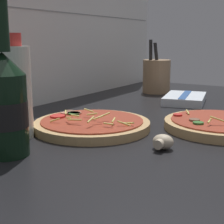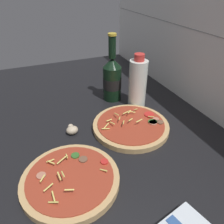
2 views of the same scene
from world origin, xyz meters
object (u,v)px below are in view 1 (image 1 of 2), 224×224
pizza_near (220,125)px  dish_towel (185,99)px  oil_bottle (14,91)px  utensil_crock (156,76)px  mushroom_left (163,142)px  pizza_far (92,124)px  beer_bottle (5,102)px

pizza_near → dish_towel: 32.21cm
oil_bottle → utensil_crock: size_ratio=1.07×
oil_bottle → mushroom_left: oil_bottle is taller
pizza_far → utensil_crock: utensil_crock is taller
utensil_crock → dish_towel: (-14.22, -16.30, -4.96)cm
utensil_crock → dish_towel: bearing=-131.1°
pizza_far → mushroom_left: size_ratio=6.30×
utensil_crock → dish_towel: utensil_crock is taller
oil_bottle → mushroom_left: 30.32cm
pizza_far → oil_bottle: bearing=145.5°
pizza_far → beer_bottle: bearing=174.2°
pizza_far → dish_towel: size_ratio=1.26×
pizza_far → beer_bottle: 23.22cm
dish_towel → pizza_far: bearing=171.4°
mushroom_left → beer_bottle: bearing=128.3°
pizza_far → pizza_near: bearing=-59.0°
pizza_near → pizza_far: bearing=121.0°
pizza_far → beer_bottle: beer_bottle is taller
pizza_near → pizza_far: size_ratio=0.96×
dish_towel → beer_bottle: bearing=172.3°
pizza_near → mushroom_left: 20.12cm
beer_bottle → dish_towel: bearing=-7.7°
beer_bottle → pizza_far: bearing=-5.8°
beer_bottle → mushroom_left: 28.05cm
beer_bottle → mushroom_left: size_ratio=6.53×
pizza_far → beer_bottle: size_ratio=0.96×
oil_bottle → utensil_crock: oil_bottle is taller
beer_bottle → oil_bottle: (8.43, 6.89, 0.29)cm
dish_towel → utensil_crock: bearing=48.9°
pizza_near → utensil_crock: size_ratio=1.27×
oil_bottle → dish_towel: bearing=-15.7°
oil_bottle → dish_towel: oil_bottle is taller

